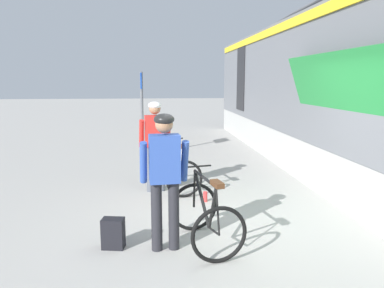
% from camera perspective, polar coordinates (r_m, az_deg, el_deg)
% --- Properties ---
extents(ground_plane, '(80.00, 80.00, 0.00)m').
position_cam_1_polar(ground_plane, '(5.66, 8.71, -12.68)').
color(ground_plane, '#A09E99').
extents(cyclist_near_in_red, '(0.64, 0.36, 1.76)m').
position_cam_1_polar(cyclist_near_in_red, '(7.12, -5.73, 0.88)').
color(cyclist_near_in_red, '#4C515B').
rests_on(cyclist_near_in_red, ground).
extents(cyclist_far_in_blue, '(0.63, 0.34, 1.76)m').
position_cam_1_polar(cyclist_far_in_blue, '(4.60, -4.27, -4.05)').
color(cyclist_far_in_blue, '#232328').
rests_on(cyclist_far_in_blue, ground).
extents(bicycle_near_white, '(0.90, 1.18, 0.99)m').
position_cam_1_polar(bicycle_near_white, '(7.29, -2.26, -4.10)').
color(bicycle_near_white, black).
rests_on(bicycle_near_white, ground).
extents(bicycle_far_black, '(0.90, 1.19, 0.99)m').
position_cam_1_polar(bicycle_far_black, '(4.90, 2.11, -11.16)').
color(bicycle_far_black, black).
rests_on(bicycle_far_black, ground).
extents(backpack_on_platform, '(0.31, 0.23, 0.40)m').
position_cam_1_polar(backpack_on_platform, '(5.00, -12.15, -13.42)').
color(backpack_on_platform, black).
rests_on(backpack_on_platform, ground).
extents(water_bottle_near_the_bikes, '(0.08, 0.08, 0.18)m').
position_cam_1_polar(water_bottle_near_the_bikes, '(6.68, 2.07, -8.18)').
color(water_bottle_near_the_bikes, red).
rests_on(water_bottle_near_the_bikes, ground).
extents(platform_sign_post, '(0.08, 0.70, 2.40)m').
position_cam_1_polar(platform_sign_post, '(10.57, -7.82, 6.86)').
color(platform_sign_post, '#595B60').
rests_on(platform_sign_post, ground).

